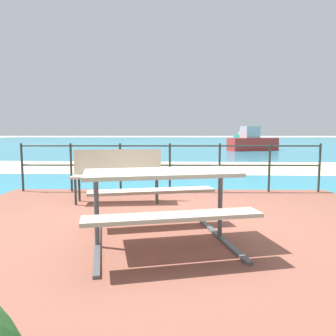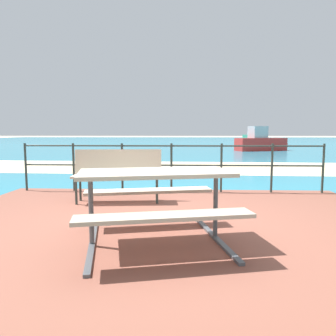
% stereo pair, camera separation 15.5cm
% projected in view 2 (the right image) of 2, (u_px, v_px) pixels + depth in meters
% --- Properties ---
extents(ground_plane, '(240.00, 240.00, 0.00)m').
position_uv_depth(ground_plane, '(165.00, 231.00, 4.00)').
color(ground_plane, beige).
extents(patio_paving, '(6.40, 5.20, 0.06)m').
position_uv_depth(patio_paving, '(165.00, 228.00, 4.00)').
color(patio_paving, brown).
rests_on(patio_paving, ground).
extents(sea_water, '(90.00, 90.00, 0.01)m').
position_uv_depth(sea_water, '(181.00, 142.00, 43.72)').
color(sea_water, teal).
rests_on(sea_water, ground).
extents(beach_strip, '(54.12, 6.18, 0.01)m').
position_uv_depth(beach_strip, '(176.00, 167.00, 11.34)').
color(beach_strip, beige).
rests_on(beach_strip, ground).
extents(picnic_table, '(1.86, 1.80, 0.77)m').
position_uv_depth(picnic_table, '(155.00, 189.00, 3.34)').
color(picnic_table, tan).
rests_on(picnic_table, patio_paving).
extents(park_bench, '(1.51, 0.55, 0.88)m').
position_uv_depth(park_bench, '(118.00, 170.00, 5.40)').
color(park_bench, '#BCAD93').
rests_on(park_bench, patio_paving).
extents(railing_fence, '(5.94, 0.04, 0.96)m').
position_uv_depth(railing_fence, '(171.00, 162.00, 6.28)').
color(railing_fence, '#2D3833').
rests_on(railing_fence, patio_paving).
extents(boat_mid, '(2.68, 5.15, 1.43)m').
position_uv_depth(boat_mid, '(252.00, 137.00, 54.98)').
color(boat_mid, '#338466').
rests_on(boat_mid, sea_water).
extents(boat_far, '(4.11, 2.36, 1.66)m').
position_uv_depth(boat_far, '(262.00, 142.00, 21.77)').
color(boat_far, red).
rests_on(boat_far, sea_water).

